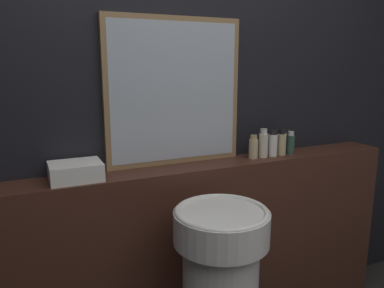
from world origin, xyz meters
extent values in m
cube|color=black|center=(0.00, 1.65, 1.25)|extent=(8.00, 0.06, 2.50)
cube|color=#422319|center=(0.00, 1.52, 0.48)|extent=(2.39, 0.21, 0.96)
cylinder|color=silver|center=(-0.05, 1.13, 0.80)|extent=(0.40, 0.40, 0.13)
torus|color=silver|center=(-0.05, 1.13, 0.87)|extent=(0.39, 0.39, 0.02)
cube|color=#937047|center=(-0.06, 1.61, 1.32)|extent=(0.71, 0.03, 0.72)
cube|color=#B2BCC6|center=(-0.06, 1.60, 1.32)|extent=(0.66, 0.02, 0.67)
cube|color=white|center=(-0.56, 1.52, 1.00)|extent=(0.22, 0.17, 0.08)
cylinder|color=#C6B284|center=(0.36, 1.52, 1.01)|extent=(0.05, 0.05, 0.10)
cylinder|color=tan|center=(0.36, 1.52, 1.08)|extent=(0.04, 0.04, 0.02)
cylinder|color=beige|center=(0.42, 1.52, 1.02)|extent=(0.05, 0.05, 0.13)
cylinder|color=silver|center=(0.42, 1.52, 1.10)|extent=(0.04, 0.04, 0.03)
cylinder|color=white|center=(0.48, 1.52, 1.02)|extent=(0.05, 0.05, 0.12)
cylinder|color=black|center=(0.48, 1.52, 1.09)|extent=(0.04, 0.04, 0.03)
cylinder|color=#C6B284|center=(0.54, 1.52, 1.02)|extent=(0.05, 0.05, 0.12)
cylinder|color=black|center=(0.54, 1.52, 1.09)|extent=(0.03, 0.03, 0.03)
cylinder|color=#2D4C3D|center=(0.60, 1.52, 1.01)|extent=(0.05, 0.05, 0.11)
cylinder|color=silver|center=(0.60, 1.52, 1.08)|extent=(0.03, 0.03, 0.02)
camera|label=1|loc=(-0.76, -0.11, 1.45)|focal=35.00mm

